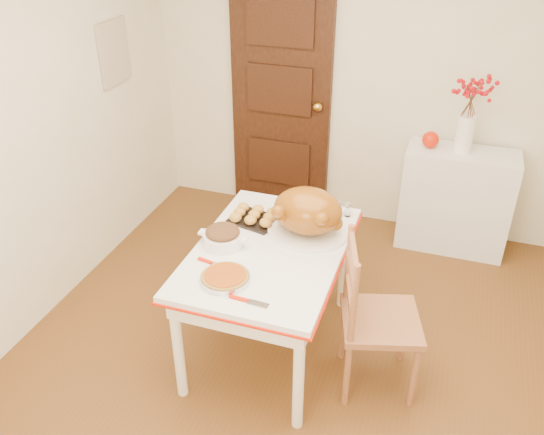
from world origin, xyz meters
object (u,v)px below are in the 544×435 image
(chair_oak, at_px, (381,317))
(sideboard, at_px, (455,200))
(kitchen_table, at_px, (269,299))
(pumpkin_pie, at_px, (225,277))
(turkey_platter, at_px, (308,213))

(chair_oak, bearing_deg, sideboard, -26.93)
(kitchen_table, height_order, pumpkin_pie, pumpkin_pie)
(pumpkin_pie, bearing_deg, kitchen_table, 71.92)
(kitchen_table, distance_m, chair_oak, 0.70)
(kitchen_table, bearing_deg, pumpkin_pie, -108.08)
(pumpkin_pie, bearing_deg, turkey_platter, 63.44)
(turkey_platter, xyz_separation_m, pumpkin_pie, (-0.29, -0.58, -0.12))
(kitchen_table, xyz_separation_m, chair_oak, (0.69, -0.08, 0.11))
(sideboard, distance_m, kitchen_table, 1.87)
(sideboard, distance_m, chair_oak, 1.69)
(chair_oak, height_order, turkey_platter, turkey_platter)
(kitchen_table, height_order, chair_oak, chair_oak)
(sideboard, height_order, chair_oak, chair_oak)
(sideboard, relative_size, pumpkin_pie, 3.14)
(turkey_platter, relative_size, pumpkin_pie, 1.82)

